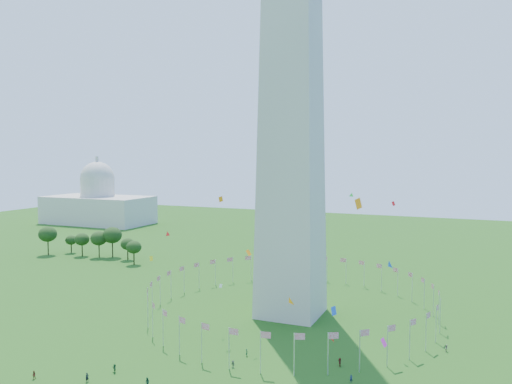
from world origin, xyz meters
TOP-DOWN VIEW (x-y plane):
  - washington_monument at (0.00, 50.00)m, footprint 16.80×16.80m
  - flag_ring at (-0.00, 50.00)m, footprint 80.24×80.24m
  - capitol_building at (-180.00, 180.00)m, footprint 70.00×35.00m
  - kites_aloft at (12.27, 25.58)m, footprint 103.31×68.12m
  - tree_line_west at (-106.76, 90.84)m, footprint 55.59×16.13m

SIDE VIEW (x-z plane):
  - flag_ring at x=0.00m, z-range 0.00..9.00m
  - tree_line_west at x=-106.76m, z-range -0.87..12.31m
  - kites_aloft at x=12.27m, z-range 0.74..35.05m
  - capitol_building at x=-180.00m, z-range 0.00..46.00m
  - washington_monument at x=0.00m, z-range 0.00..169.00m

